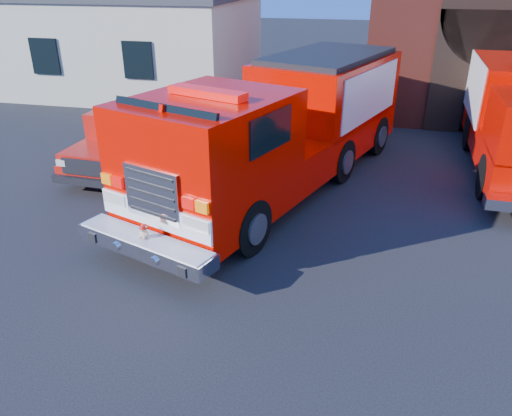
# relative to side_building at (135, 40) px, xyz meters

# --- Properties ---
(ground) EXTENTS (100.00, 100.00, 0.00)m
(ground) POSITION_rel_side_building_xyz_m (9.00, -13.00, -2.20)
(ground) COLOR black
(ground) RESTS_ON ground
(side_building) EXTENTS (10.20, 8.20, 4.35)m
(side_building) POSITION_rel_side_building_xyz_m (0.00, 0.00, 0.00)
(side_building) COLOR beige
(side_building) RESTS_ON ground
(fire_engine) EXTENTS (5.98, 10.41, 3.10)m
(fire_engine) POSITION_rel_side_building_xyz_m (8.75, -10.04, -0.60)
(fire_engine) COLOR black
(fire_engine) RESTS_ON ground
(pickup_truck) EXTENTS (2.01, 5.13, 1.66)m
(pickup_truck) POSITION_rel_side_building_xyz_m (4.23, -9.41, -1.42)
(pickup_truck) COLOR black
(pickup_truck) RESTS_ON ground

